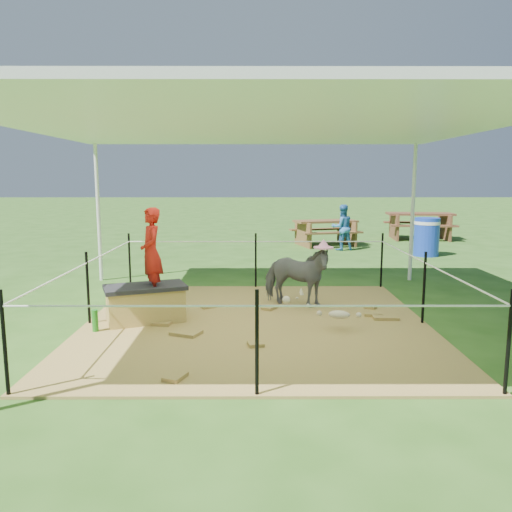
{
  "coord_description": "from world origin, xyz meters",
  "views": [
    {
      "loc": [
        -0.02,
        -6.52,
        1.97
      ],
      "look_at": [
        0.0,
        0.6,
        0.85
      ],
      "focal_mm": 35.0,
      "sensor_mm": 36.0,
      "label": 1
    }
  ],
  "objects_px": {
    "straw_bale": "(146,305)",
    "pony": "(296,276)",
    "green_bottle": "(95,321)",
    "picnic_table_near": "(325,233)",
    "picnic_table_far": "(419,226)",
    "woman": "(151,245)",
    "trash_barrel": "(426,237)",
    "foal": "(339,313)",
    "distant_person": "(342,227)"
  },
  "relations": [
    {
      "from": "straw_bale",
      "to": "pony",
      "type": "relative_size",
      "value": 0.91
    },
    {
      "from": "green_bottle",
      "to": "picnic_table_near",
      "type": "height_order",
      "value": "picnic_table_near"
    },
    {
      "from": "straw_bale",
      "to": "picnic_table_near",
      "type": "height_order",
      "value": "picnic_table_near"
    },
    {
      "from": "picnic_table_far",
      "to": "woman",
      "type": "bearing_deg",
      "value": -119.97
    },
    {
      "from": "woman",
      "to": "trash_barrel",
      "type": "height_order",
      "value": "woman"
    },
    {
      "from": "trash_barrel",
      "to": "picnic_table_far",
      "type": "xyz_separation_m",
      "value": [
        0.97,
        3.51,
        -0.06
      ]
    },
    {
      "from": "woman",
      "to": "picnic_table_near",
      "type": "height_order",
      "value": "woman"
    },
    {
      "from": "straw_bale",
      "to": "green_bottle",
      "type": "distance_m",
      "value": 0.72
    },
    {
      "from": "trash_barrel",
      "to": "foal",
      "type": "bearing_deg",
      "value": -117.27
    },
    {
      "from": "foal",
      "to": "trash_barrel",
      "type": "relative_size",
      "value": 0.85
    },
    {
      "from": "woman",
      "to": "picnic_table_near",
      "type": "relative_size",
      "value": 0.67
    },
    {
      "from": "straw_bale",
      "to": "distant_person",
      "type": "height_order",
      "value": "distant_person"
    },
    {
      "from": "trash_barrel",
      "to": "green_bottle",
      "type": "bearing_deg",
      "value": -134.91
    },
    {
      "from": "picnic_table_far",
      "to": "distant_person",
      "type": "relative_size",
      "value": 1.64
    },
    {
      "from": "picnic_table_far",
      "to": "trash_barrel",
      "type": "bearing_deg",
      "value": -100.03
    },
    {
      "from": "pony",
      "to": "distant_person",
      "type": "distance_m",
      "value": 6.43
    },
    {
      "from": "woman",
      "to": "pony",
      "type": "relative_size",
      "value": 1.09
    },
    {
      "from": "pony",
      "to": "woman",
      "type": "bearing_deg",
      "value": 137.1
    },
    {
      "from": "picnic_table_far",
      "to": "green_bottle",
      "type": "bearing_deg",
      "value": -121.22
    },
    {
      "from": "picnic_table_near",
      "to": "woman",
      "type": "bearing_deg",
      "value": -128.74
    },
    {
      "from": "woman",
      "to": "pony",
      "type": "height_order",
      "value": "woman"
    },
    {
      "from": "straw_bale",
      "to": "pony",
      "type": "height_order",
      "value": "pony"
    },
    {
      "from": "straw_bale",
      "to": "picnic_table_near",
      "type": "distance_m",
      "value": 8.72
    },
    {
      "from": "trash_barrel",
      "to": "picnic_table_far",
      "type": "height_order",
      "value": "trash_barrel"
    },
    {
      "from": "straw_bale",
      "to": "foal",
      "type": "relative_size",
      "value": 1.22
    },
    {
      "from": "trash_barrel",
      "to": "picnic_table_near",
      "type": "height_order",
      "value": "trash_barrel"
    },
    {
      "from": "green_bottle",
      "to": "pony",
      "type": "height_order",
      "value": "pony"
    },
    {
      "from": "woman",
      "to": "distant_person",
      "type": "relative_size",
      "value": 0.96
    },
    {
      "from": "woman",
      "to": "trash_barrel",
      "type": "distance_m",
      "value": 8.32
    },
    {
      "from": "picnic_table_near",
      "to": "distant_person",
      "type": "height_order",
      "value": "distant_person"
    },
    {
      "from": "straw_bale",
      "to": "trash_barrel",
      "type": "height_order",
      "value": "trash_barrel"
    },
    {
      "from": "straw_bale",
      "to": "green_bottle",
      "type": "height_order",
      "value": "straw_bale"
    },
    {
      "from": "foal",
      "to": "pony",
      "type": "bearing_deg",
      "value": 123.75
    },
    {
      "from": "pony",
      "to": "picnic_table_near",
      "type": "height_order",
      "value": "pony"
    },
    {
      "from": "green_bottle",
      "to": "foal",
      "type": "xyz_separation_m",
      "value": [
        3.12,
        0.05,
        0.09
      ]
    },
    {
      "from": "straw_bale",
      "to": "foal",
      "type": "bearing_deg",
      "value": -8.87
    },
    {
      "from": "woman",
      "to": "green_bottle",
      "type": "distance_m",
      "value": 1.2
    },
    {
      "from": "foal",
      "to": "picnic_table_near",
      "type": "relative_size",
      "value": 0.46
    },
    {
      "from": "green_bottle",
      "to": "foal",
      "type": "height_order",
      "value": "foal"
    },
    {
      "from": "woman",
      "to": "foal",
      "type": "bearing_deg",
      "value": 59.71
    },
    {
      "from": "straw_bale",
      "to": "trash_barrel",
      "type": "bearing_deg",
      "value": 45.59
    },
    {
      "from": "green_bottle",
      "to": "pony",
      "type": "bearing_deg",
      "value": 25.5
    },
    {
      "from": "picnic_table_near",
      "to": "trash_barrel",
      "type": "bearing_deg",
      "value": -56.01
    },
    {
      "from": "green_bottle",
      "to": "picnic_table_far",
      "type": "distance_m",
      "value": 12.37
    },
    {
      "from": "woman",
      "to": "trash_barrel",
      "type": "relative_size",
      "value": 1.24
    },
    {
      "from": "green_bottle",
      "to": "pony",
      "type": "xyz_separation_m",
      "value": [
        2.66,
        1.27,
        0.33
      ]
    },
    {
      "from": "straw_bale",
      "to": "woman",
      "type": "xyz_separation_m",
      "value": [
        0.1,
        -0.0,
        0.83
      ]
    },
    {
      "from": "pony",
      "to": "trash_barrel",
      "type": "distance_m",
      "value": 6.38
    },
    {
      "from": "straw_bale",
      "to": "woman",
      "type": "distance_m",
      "value": 0.83
    },
    {
      "from": "green_bottle",
      "to": "picnic_table_near",
      "type": "xyz_separation_m",
      "value": [
        4.11,
        8.41,
        0.2
      ]
    }
  ]
}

